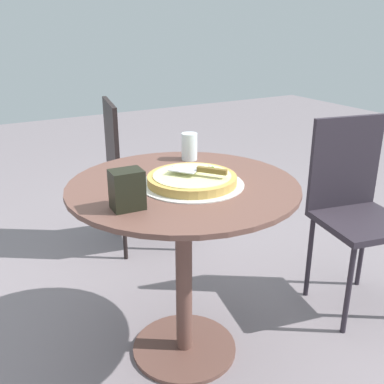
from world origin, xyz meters
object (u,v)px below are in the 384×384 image
object	(u,v)px
pizza_on_tray	(192,180)
patio_chair_far	(354,201)
napkin_dispenser	(127,190)
patio_table	(184,231)
pizza_server	(199,170)
patio_chair_near	(132,166)
drinking_cup	(189,147)

from	to	relation	value
pizza_on_tray	patio_chair_far	size ratio (longest dim) A/B	0.42
pizza_on_tray	napkin_dispenser	xyz separation A→B (m)	(0.09, -0.29, 0.05)
patio_table	pizza_server	xyz separation A→B (m)	(0.04, 0.04, 0.25)
pizza_on_tray	patio_chair_far	world-z (taller)	patio_chair_far
patio_chair_near	patio_chair_far	world-z (taller)	patio_chair_far
napkin_dispenser	patio_chair_far	world-z (taller)	patio_chair_far
napkin_dispenser	pizza_server	bearing A→B (deg)	-163.23
drinking_cup	pizza_server	bearing A→B (deg)	-23.45
pizza_on_tray	drinking_cup	world-z (taller)	drinking_cup
drinking_cup	patio_chair_far	bearing A→B (deg)	65.96
patio_table	drinking_cup	bearing A→B (deg)	146.29
drinking_cup	patio_chair_near	world-z (taller)	patio_chair_near
drinking_cup	patio_chair_near	bearing A→B (deg)	177.43
napkin_dispenser	pizza_on_tray	bearing A→B (deg)	-158.96
drinking_cup	napkin_dispenser	distance (m)	0.57
napkin_dispenser	patio_chair_near	xyz separation A→B (m)	(-1.11, 0.46, -0.31)
patio_table	patio_chair_far	xyz separation A→B (m)	(0.06, 0.86, -0.03)
patio_table	patio_chair_far	bearing A→B (deg)	86.18
pizza_server	patio_chair_near	world-z (taller)	patio_chair_near
patio_table	patio_chair_near	distance (m)	1.02
pizza_server	drinking_cup	world-z (taller)	drinking_cup
patio_table	napkin_dispenser	world-z (taller)	napkin_dispenser
pizza_on_tray	patio_chair_near	size ratio (longest dim) A/B	0.43
pizza_server	napkin_dispenser	size ratio (longest dim) A/B	1.55
patio_chair_far	patio_table	bearing A→B (deg)	-93.82
drinking_cup	patio_chair_far	xyz separation A→B (m)	(0.31, 0.70, -0.28)
patio_chair_near	napkin_dispenser	bearing A→B (deg)	-22.69
patio_table	napkin_dispenser	bearing A→B (deg)	-66.24
pizza_on_tray	drinking_cup	xyz separation A→B (m)	(-0.28, 0.15, 0.04)
patio_table	drinking_cup	xyz separation A→B (m)	(-0.25, 0.17, 0.25)
pizza_on_tray	pizza_server	distance (m)	0.05
patio_table	drinking_cup	size ratio (longest dim) A/B	7.46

